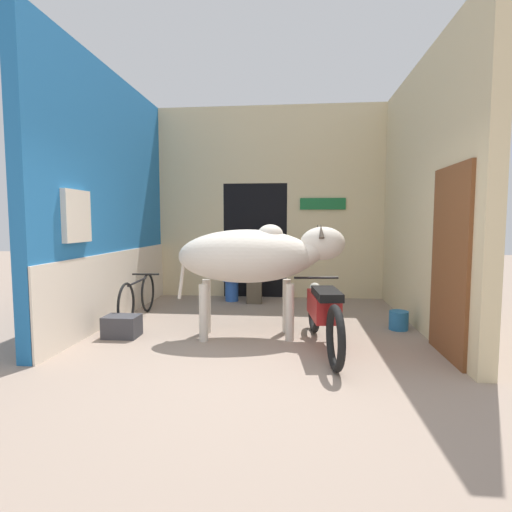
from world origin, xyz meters
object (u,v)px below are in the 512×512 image
Objects in this scene: shopkeeper_seated at (255,268)px; plastic_stool at (232,289)px; crate at (122,326)px; cow at (256,256)px; bucket at (399,320)px; bicycle at (138,298)px; motorcycle_near at (323,311)px.

shopkeeper_seated is 0.62m from plastic_stool.
plastic_stool is 0.95× the size of crate.
cow reaches higher than shopkeeper_seated.
plastic_stool is (-0.45, 0.07, -0.42)m from shopkeeper_seated.
bucket is (2.62, -1.77, -0.09)m from plastic_stool.
cow is at bearing -84.02° from shopkeeper_seated.
cow reaches higher than bicycle.
cow is 2.17m from bicycle.
motorcycle_near is at bearing -23.62° from bicycle.
motorcycle_near is at bearing -139.63° from bucket.
cow reaches higher than plastic_stool.
bicycle is 6.32× the size of bucket.
bicycle reaches higher than plastic_stool.
motorcycle_near is 4.72× the size of crate.
crate is (-1.73, -0.19, -0.91)m from cow.
motorcycle_near is 1.26× the size of bicycle.
bicycle is at bearing 157.93° from cow.
plastic_stool is at bearing 170.97° from shopkeeper_seated.
cow is at bearing -73.42° from plastic_stool.
shopkeeper_seated reaches higher than bucket.
shopkeeper_seated is at bearing 142.09° from bucket.
bicycle is at bearing 176.20° from bucket.
crate is at bearing -121.97° from shopkeeper_seated.
bicycle is 2.23m from shopkeeper_seated.
shopkeeper_seated is 2.80m from bucket.
shopkeeper_seated reaches higher than crate.
cow is 2.52m from plastic_stool.
shopkeeper_seated reaches higher than plastic_stool.
cow is 1.33× the size of bicycle.
bicycle is (-1.90, 0.77, -0.72)m from cow.
cow is at bearing -165.16° from bucket.
motorcycle_near reaches higher than crate.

